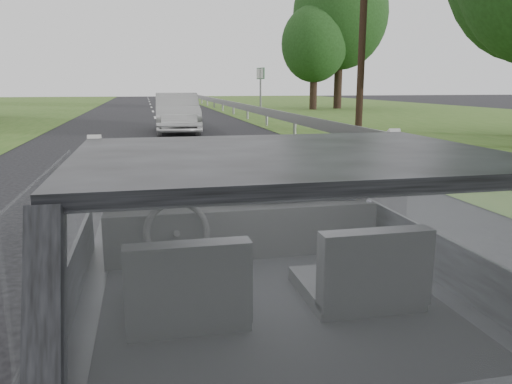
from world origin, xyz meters
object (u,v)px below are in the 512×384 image
utility_pole (363,23)px  subject_car (263,283)px  other_car (177,113)px  highway_sign (261,91)px  cat (271,187)px

utility_pole → subject_car: bearing=-115.7°
other_car → highway_sign: bearing=63.0°
utility_pole → other_car: bearing=165.0°
other_car → highway_sign: size_ratio=1.63×
cat → highway_sign: bearing=80.8°
highway_sign → utility_pole: (0.93, -11.37, 2.43)m
highway_sign → cat: bearing=-113.2°
other_car → highway_sign: highway_sign is taller
other_car → utility_pole: (6.23, -1.67, 3.03)m
highway_sign → utility_pole: utility_pole is taller
subject_car → other_car: size_ratio=0.95×
other_car → subject_car: bearing=-90.5°
other_car → utility_pole: bearing=-13.3°
subject_car → cat: size_ratio=6.28×
highway_sign → other_car: bearing=-128.9°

